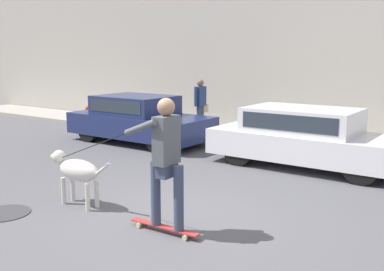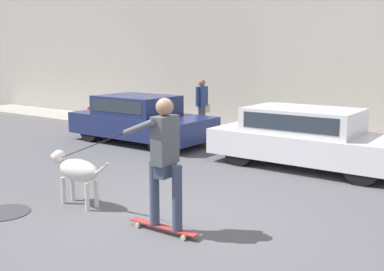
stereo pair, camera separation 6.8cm
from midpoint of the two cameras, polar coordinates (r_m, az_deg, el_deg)
name	(u,v)px [view 1 (the left image)]	position (r m, az deg, el deg)	size (l,w,h in m)	color
ground_plane	(175,224)	(6.43, -2.47, -11.12)	(36.00, 36.00, 0.00)	#545459
back_wall	(344,48)	(12.56, 18.59, 10.52)	(32.00, 0.30, 5.06)	#ADA89E
sidewalk_curb	(324,147)	(11.71, 16.31, -1.43)	(30.00, 1.91, 0.14)	#A39E93
parked_car_0	(139,120)	(12.21, -6.94, 2.00)	(4.00, 1.73, 1.27)	black
parked_car_1	(307,138)	(9.73, 14.16, -0.31)	(4.11, 1.66, 1.25)	black
dog	(77,171)	(7.25, -14.66, -4.33)	(1.33, 0.35, 0.83)	beige
skateboarder	(166,157)	(5.81, -3.70, -2.69)	(2.77, 0.54, 1.80)	beige
pedestrian_with_bag	(201,103)	(12.91, 0.95, 4.14)	(0.20, 0.62, 1.53)	#3D4760
manhole_cover	(4,213)	(7.37, -23.01, -9.07)	(0.77, 0.77, 0.01)	#38383D
fire_hydrant	(88,117)	(14.76, -13.15, 2.30)	(0.18, 0.18, 0.75)	red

